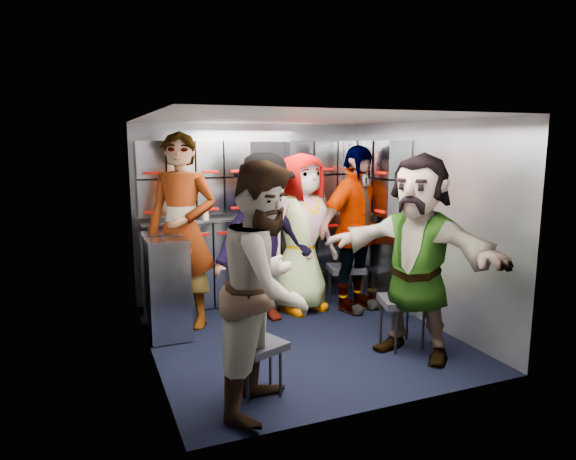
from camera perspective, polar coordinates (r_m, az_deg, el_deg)
name	(u,v)px	position (r m, az deg, el deg)	size (l,w,h in m)	color
floor	(299,336)	(5.17, 1.21, -11.67)	(3.00, 3.00, 0.00)	black
wall_back	(251,211)	(6.27, -4.15, 2.08)	(2.80, 0.04, 2.10)	gray
wall_left	(148,242)	(4.53, -15.26, -1.28)	(0.04, 3.00, 2.10)	gray
wall_right	(421,223)	(5.58, 14.59, 0.81)	(0.04, 3.00, 2.10)	gray
ceiling	(300,119)	(4.81, 1.31, 12.27)	(2.80, 3.00, 0.02)	silver
cart_bank_back	(257,259)	(6.18, -3.49, -3.27)	(2.68, 0.38, 0.99)	#9599A4
cart_bank_left	(166,285)	(5.22, -13.43, -5.99)	(0.38, 0.76, 0.99)	#9599A4
counter	(256,216)	(6.08, -3.54, 1.51)	(2.68, 0.42, 0.03)	#B2B4B9
locker_bank_back	(254,176)	(6.09, -3.77, 6.01)	(2.68, 0.28, 0.82)	#9599A4
locker_bank_right	(375,177)	(6.02, 9.65, 5.85)	(0.28, 1.00, 0.82)	#9599A4
right_cabinet	(377,262)	(6.09, 9.87, -3.55)	(0.28, 1.20, 1.00)	#9599A4
coffee_niche	(267,177)	(6.20, -2.36, 5.91)	(0.46, 0.16, 0.84)	black
red_latch_strip	(262,230)	(5.91, -2.91, -0.05)	(2.60, 0.02, 0.03)	#B60A04
jump_seat_near_left	(259,348)	(3.96, -3.23, -12.99)	(0.44, 0.43, 0.41)	black
jump_seat_mid_left	(259,280)	(5.64, -3.20, -5.61)	(0.46, 0.45, 0.44)	black
jump_seat_center	(296,273)	(5.98, 0.84, -4.85)	(0.45, 0.44, 0.43)	black
jump_seat_mid_right	(346,271)	(6.01, 6.46, -4.51)	(0.47, 0.45, 0.46)	black
jump_seat_near_right	(403,304)	(4.89, 12.63, -7.98)	(0.49, 0.48, 0.47)	black
attendant_standing	(182,231)	(5.31, -11.67, -0.11)	(0.73, 0.48, 1.99)	black
attendant_arc_a	(267,288)	(3.62, -2.38, -6.41)	(0.86, 0.67, 1.77)	black
attendant_arc_b	(264,239)	(5.36, -2.63, -0.96)	(1.15, 0.66, 1.78)	black
attendant_arc_c	(302,233)	(5.71, 1.55, -0.35)	(0.86, 0.56, 1.77)	black
attendant_arc_d	(355,229)	(5.75, 7.41, 0.08)	(1.09, 0.45, 1.86)	black
attendant_arc_e	(417,256)	(4.63, 14.12, -2.87)	(1.67, 0.53, 1.80)	black
bottle_left	(171,210)	(5.78, -12.91, 2.18)	(0.06, 0.06, 0.24)	white
bottle_mid	(246,206)	(5.97, -4.68, 2.67)	(0.06, 0.06, 0.24)	white
bottle_right	(323,203)	(6.34, 3.95, 3.06)	(0.06, 0.06, 0.24)	white
cup_left	(206,214)	(5.85, -9.15, 1.74)	(0.07, 0.07, 0.11)	#CEB591
cup_right	(304,210)	(6.23, 1.77, 2.28)	(0.07, 0.07, 0.09)	#CEB591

